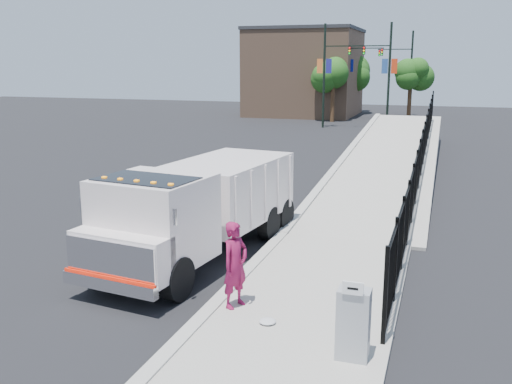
% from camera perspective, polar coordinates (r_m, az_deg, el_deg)
% --- Properties ---
extents(ground, '(120.00, 120.00, 0.00)m').
position_cam_1_polar(ground, '(13.46, -1.94, -9.37)').
color(ground, black).
rests_on(ground, ground).
extents(sidewalk, '(3.55, 12.00, 0.12)m').
position_cam_1_polar(sidewalk, '(11.17, 3.97, -13.92)').
color(sidewalk, '#9E998E').
rests_on(sidewalk, ground).
extents(curb, '(0.30, 12.00, 0.16)m').
position_cam_1_polar(curb, '(11.73, -5.40, -12.48)').
color(curb, '#ADAAA3').
rests_on(curb, ground).
extents(ramp, '(3.95, 24.06, 3.19)m').
position_cam_1_polar(ramp, '(28.23, 13.50, 2.11)').
color(ramp, '#9E998E').
rests_on(ramp, ground).
extents(iron_fence, '(0.10, 28.00, 1.80)m').
position_cam_1_polar(iron_fence, '(24.06, 16.15, 2.32)').
color(iron_fence, black).
rests_on(iron_fence, ground).
extents(truck, '(3.32, 7.77, 2.58)m').
position_cam_1_polar(truck, '(14.96, -5.89, -1.28)').
color(truck, black).
rests_on(truck, ground).
extents(worker, '(0.65, 0.78, 1.82)m').
position_cam_1_polar(worker, '(11.80, -2.08, -7.28)').
color(worker, maroon).
rests_on(worker, sidewalk).
extents(utility_cabinet, '(0.55, 0.40, 1.25)m').
position_cam_1_polar(utility_cabinet, '(10.07, 9.70, -12.88)').
color(utility_cabinet, gray).
rests_on(utility_cabinet, sidewalk).
extents(arrow_sign, '(0.35, 0.04, 0.22)m').
position_cam_1_polar(arrow_sign, '(9.57, 9.66, -9.47)').
color(arrow_sign, white).
rests_on(arrow_sign, utility_cabinet).
extents(debris, '(0.34, 0.34, 0.09)m').
position_cam_1_polar(debris, '(11.38, 1.15, -12.79)').
color(debris, silver).
rests_on(debris, sidewalk).
extents(light_pole_0, '(3.77, 0.22, 8.00)m').
position_cam_1_polar(light_pole_0, '(45.77, 7.21, 11.85)').
color(light_pole_0, black).
rests_on(light_pole_0, ground).
extents(light_pole_1, '(3.78, 0.22, 8.00)m').
position_cam_1_polar(light_pole_1, '(45.14, 12.78, 11.62)').
color(light_pole_1, black).
rests_on(light_pole_1, ground).
extents(light_pole_2, '(3.77, 0.22, 8.00)m').
position_cam_1_polar(light_pole_2, '(52.90, 9.40, 11.90)').
color(light_pole_2, black).
rests_on(light_pole_2, ground).
extents(light_pole_3, '(3.78, 0.22, 8.00)m').
position_cam_1_polar(light_pole_3, '(57.58, 14.93, 11.71)').
color(light_pole_3, black).
rests_on(light_pole_3, ground).
extents(tree_0, '(2.72, 2.72, 5.36)m').
position_cam_1_polar(tree_0, '(50.50, 7.74, 11.45)').
color(tree_0, '#382314').
rests_on(tree_0, ground).
extents(tree_1, '(2.15, 2.15, 5.08)m').
position_cam_1_polar(tree_1, '(51.46, 15.23, 11.09)').
color(tree_1, '#382314').
rests_on(tree_1, ground).
extents(tree_2, '(3.34, 3.34, 5.67)m').
position_cam_1_polar(tree_2, '(59.19, 9.69, 11.59)').
color(tree_2, '#382314').
rests_on(tree_2, ground).
extents(building, '(10.00, 10.00, 8.00)m').
position_cam_1_polar(building, '(57.27, 4.92, 11.71)').
color(building, '#8C664C').
rests_on(building, ground).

